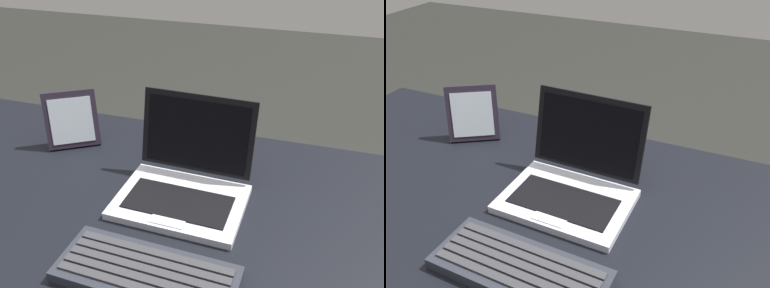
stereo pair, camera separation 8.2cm
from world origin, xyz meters
TOP-DOWN VIEW (x-y plane):
  - desk at (0.00, 0.00)m, footprint 1.58×0.70m
  - laptop_front at (0.03, 0.03)m, footprint 0.29×0.25m
  - external_keyboard at (0.03, -0.21)m, footprint 0.33×0.14m
  - photo_frame at (-0.33, 0.16)m, footprint 0.15×0.12m

SIDE VIEW (x-z plane):
  - desk at x=0.00m, z-range 0.27..0.97m
  - external_keyboard at x=0.03m, z-range 0.70..0.73m
  - laptop_front at x=0.03m, z-range 0.64..0.85m
  - photo_frame at x=-0.33m, z-range 0.70..0.85m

